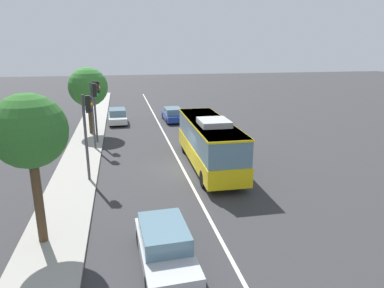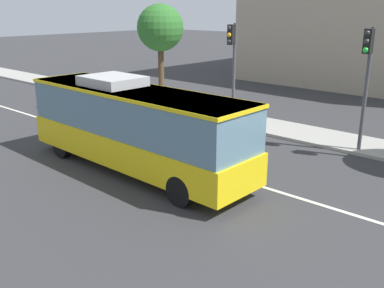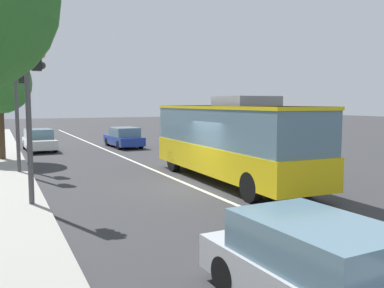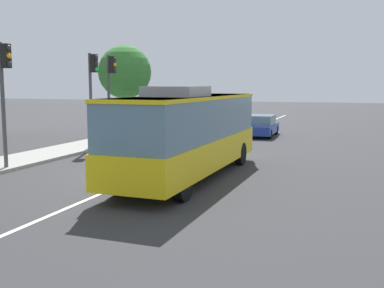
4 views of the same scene
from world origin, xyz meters
The scene contains 12 objects.
ground_plane centered at (0.00, 0.00, 0.00)m, with size 160.00×160.00×0.00m, color #333335.
sidewalk_kerb centered at (0.00, 6.78, 0.07)m, with size 80.00×2.71×0.14m, color #9E9B93.
lane_centre_line centered at (0.00, 0.00, 0.01)m, with size 76.00×0.16×0.01m, color silver.
transit_bus centered at (0.29, -1.79, 1.81)m, with size 10.05×2.70×3.46m.
sedan_white centered at (15.58, 4.20, 0.72)m, with size 4.55×1.93×1.46m.
sedan_blue centered at (15.25, -1.62, 0.72)m, with size 4.55×1.92×1.46m.
sedan_silver centered at (-9.70, 2.47, 0.72)m, with size 4.57×1.98×1.46m.
traffic_light_near_corner centered at (-0.82, 5.70, 3.56)m, with size 0.33×0.62×5.20m.
traffic_light_mid_block centered at (7.64, 5.69, 3.56)m, with size 0.32×0.62×5.20m.
traffic_light_far_corner centered at (5.81, 5.76, 3.56)m, with size 0.34×0.62×5.20m.
street_tree_kerbside_left centered at (-7.39, 7.17, 4.68)m, with size 2.84×2.84×6.16m.
street_tree_kerbside_centre centered at (10.98, 6.54, 4.31)m, with size 3.43×3.43×6.06m.
Camera 1 is at (-20.76, 3.76, 7.76)m, focal length 32.06 mm.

